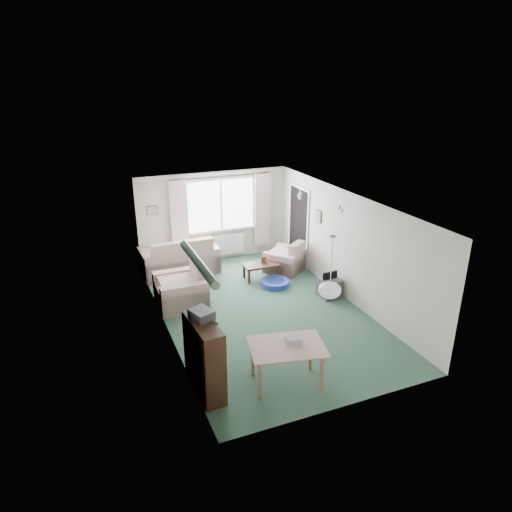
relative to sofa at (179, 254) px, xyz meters
name	(u,v)px	position (x,y,z in m)	size (l,w,h in m)	color
ground	(261,311)	(1.10, -2.75, -0.47)	(6.50, 6.50, 0.00)	#2F4F3B
window	(221,205)	(1.30, 0.48, 1.03)	(1.80, 0.03, 1.30)	white
curtain_rod	(221,177)	(1.30, 0.40, 1.80)	(2.60, 0.03, 0.03)	black
curtain_left	(179,219)	(0.15, 0.38, 0.80)	(0.45, 0.08, 2.00)	beige
curtain_right	(262,210)	(2.45, 0.38, 0.80)	(0.45, 0.08, 2.00)	beige
radiator	(222,245)	(1.30, 0.44, -0.07)	(1.20, 0.10, 0.55)	white
doorway	(299,226)	(3.08, -0.55, 0.53)	(0.03, 0.95, 2.00)	black
pendant_lamp	(330,290)	(1.30, -5.05, 1.01)	(0.36, 0.36, 0.36)	white
tinsel_garland	(198,263)	(-0.82, -5.05, 1.81)	(1.60, 1.60, 0.12)	#196626
bauble_cluster_a	(300,194)	(2.40, -1.85, 1.75)	(0.20, 0.20, 0.20)	silver
bauble_cluster_b	(341,206)	(2.70, -3.05, 1.75)	(0.20, 0.20, 0.20)	silver
wall_picture_back	(152,210)	(-0.50, 0.48, 1.08)	(0.28, 0.03, 0.22)	brown
wall_picture_right	(319,216)	(3.08, -1.55, 1.08)	(0.03, 0.24, 0.30)	brown
sofa	(179,254)	(0.00, 0.00, 0.00)	(1.89, 1.00, 0.95)	beige
armchair_corner	(285,256)	(2.52, -0.94, -0.07)	(0.89, 0.84, 0.80)	beige
armchair_left	(180,285)	(-0.40, -1.81, 0.00)	(1.07, 1.01, 0.96)	beige
coffee_table	(261,271)	(1.75, -1.18, -0.28)	(0.85, 0.47, 0.38)	black
photo_frame	(264,260)	(1.84, -1.13, -0.01)	(0.12, 0.02, 0.16)	brown
bookshelf	(204,357)	(-0.74, -4.84, 0.14)	(0.33, 1.00, 1.22)	black
hifi_box	(202,314)	(-0.72, -4.72, 0.82)	(0.28, 0.35, 0.14)	#3C3B41
houseplant	(204,334)	(-0.55, -4.17, 0.13)	(0.52, 0.52, 1.21)	#215E20
dining_table	(286,365)	(0.52, -5.15, -0.13)	(1.09, 0.72, 0.68)	tan
gift_box	(293,340)	(0.65, -5.11, 0.27)	(0.25, 0.18, 0.12)	#B2B2BD
tv_cube	(329,287)	(2.80, -2.67, -0.26)	(0.43, 0.48, 0.43)	#38383D
pet_bed	(275,283)	(1.90, -1.70, -0.41)	(0.68, 0.68, 0.14)	#213C98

